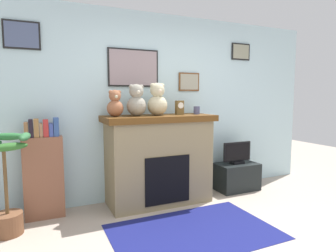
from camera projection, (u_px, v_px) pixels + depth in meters
name	position (u px, v px, depth m)	size (l,w,h in m)	color
back_wall	(160.00, 106.00, 4.22)	(5.20, 0.15, 2.60)	silver
fireplace	(159.00, 159.00, 3.90)	(1.48, 0.64, 1.19)	#857553
bookshelf	(44.00, 172.00, 3.40)	(0.44, 0.16, 1.20)	brown
potted_plant	(6.00, 189.00, 2.98)	(0.54, 0.51, 1.11)	brown
tv_stand	(236.00, 176.00, 4.47)	(0.65, 0.40, 0.41)	black
television	(237.00, 154.00, 4.43)	(0.48, 0.14, 0.33)	black
area_rug	(194.00, 232.00, 3.09)	(1.74, 1.14, 0.01)	navy
candle_jar	(197.00, 110.00, 4.05)	(0.09, 0.09, 0.11)	#4C517A
mantel_clock	(180.00, 108.00, 3.94)	(0.10, 0.08, 0.19)	brown
teddy_bear_brown	(115.00, 105.00, 3.57)	(0.21, 0.21, 0.33)	#955B3C
teddy_bear_tan	(137.00, 102.00, 3.68)	(0.25, 0.25, 0.41)	gray
teddy_bear_cream	(157.00, 101.00, 3.79)	(0.27, 0.27, 0.43)	#C3B995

